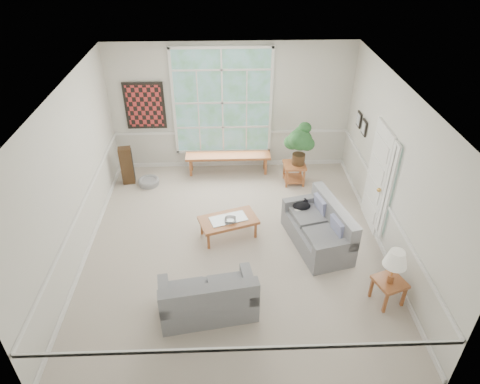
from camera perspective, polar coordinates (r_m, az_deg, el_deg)
name	(u,v)px	position (r m, az deg, el deg)	size (l,w,h in m)	color
floor	(235,244)	(8.18, -0.65, -6.95)	(5.50, 6.00, 0.01)	#B6A99B
ceiling	(234,92)	(6.63, -0.82, 13.16)	(5.50, 6.00, 0.02)	white
wall_back	(231,108)	(9.97, -1.18, 11.14)	(5.50, 0.02, 3.00)	silver
wall_front	(241,317)	(4.99, 0.19, -16.31)	(5.50, 0.02, 3.00)	silver
wall_left	(72,180)	(7.75, -21.52, 1.52)	(0.02, 6.00, 3.00)	silver
wall_right	(394,174)	(7.84, 19.82, 2.31)	(0.02, 6.00, 3.00)	silver
window_back	(222,103)	(9.88, -2.37, 11.83)	(2.30, 0.08, 2.40)	white
entry_door	(376,178)	(8.53, 17.72, 1.84)	(0.08, 0.90, 2.10)	white
door_sidelight	(388,192)	(7.98, 19.14, 0.06)	(0.08, 0.26, 1.90)	white
wall_art	(145,106)	(10.05, -12.58, 11.14)	(0.90, 0.06, 1.10)	maroon
wall_frame_near	(364,128)	(9.25, 16.18, 8.25)	(0.04, 0.26, 0.32)	black
wall_frame_far	(359,120)	(9.60, 15.54, 9.29)	(0.04, 0.26, 0.32)	black
loveseat_right	(318,226)	(8.05, 10.33, -4.44)	(0.82, 1.58, 0.85)	slate
loveseat_front	(207,293)	(6.76, -4.36, -13.24)	(1.47, 0.76, 0.80)	slate
coffee_table	(229,227)	(8.25, -1.54, -4.73)	(1.08, 0.59, 0.40)	#98522B
pewter_bowl	(230,219)	(8.06, -1.29, -3.67)	(0.27, 0.27, 0.07)	#A0A1A6
window_bench	(228,164)	(10.22, -1.59, 3.79)	(2.00, 0.39, 0.47)	#98522B
end_table	(294,173)	(9.89, 7.20, 2.49)	(0.49, 0.49, 0.49)	#98522B
houseplant	(300,144)	(9.55, 7.96, 6.31)	(0.58, 0.58, 0.99)	#265729
side_table	(388,291)	(7.39, 19.08, -12.34)	(0.44, 0.44, 0.45)	#98522B
table_lamp	(394,267)	(7.01, 19.82, -9.41)	(0.36, 0.36, 0.63)	white
pet_bed	(149,182)	(10.05, -12.07, 1.36)	(0.48, 0.48, 0.14)	gray
floor_speaker	(127,166)	(10.05, -14.86, 3.43)	(0.28, 0.22, 0.89)	#3C2715
cat	(302,206)	(8.36, 8.21, -1.82)	(0.35, 0.24, 0.16)	black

